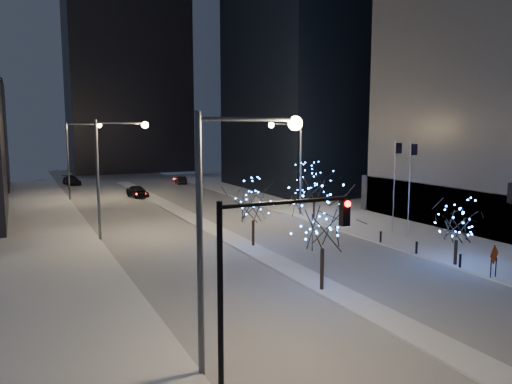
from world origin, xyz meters
TOP-DOWN VIEW (x-y plane):
  - ground at (0.00, 0.00)m, footprint 160.00×160.00m
  - road at (0.00, 35.00)m, footprint 20.00×130.00m
  - median at (0.00, 30.00)m, footprint 2.00×80.00m
  - east_sidewalk at (15.00, 20.00)m, footprint 10.00×90.00m
  - west_sidewalk at (-14.00, 20.00)m, footprint 8.00×90.00m
  - horizon_block at (6.00, 92.00)m, footprint 24.00×14.00m
  - street_lamp_w_near at (-8.94, 2.00)m, footprint 4.40×0.56m
  - street_lamp_w_mid at (-8.94, 27.00)m, footprint 4.40×0.56m
  - street_lamp_w_far at (-8.94, 52.00)m, footprint 4.40×0.56m
  - street_lamp_east at (10.08, 30.00)m, footprint 3.90×0.56m
  - traffic_signal_west at (-8.44, -0.00)m, footprint 5.26×0.43m
  - flagpoles at (13.37, 17.25)m, footprint 1.35×2.60m
  - bollards at (10.20, 10.00)m, footprint 0.16×12.16m
  - car_near at (-1.50, 51.44)m, footprint 2.51×4.78m
  - car_mid at (8.24, 63.50)m, footprint 1.72×4.02m
  - car_far at (-8.04, 69.89)m, footprint 2.73×5.31m
  - holiday_tree_median_near at (-0.50, 8.24)m, footprint 5.08×5.08m
  - holiday_tree_median_far at (0.50, 19.54)m, footprint 3.96×3.96m
  - holiday_tree_plaza_near at (10.50, 8.68)m, footprint 3.99×3.99m
  - holiday_tree_plaza_far at (11.48, 28.04)m, footprint 5.98×5.98m
  - construction_sign at (10.30, 5.53)m, footprint 1.20×0.45m

SIDE VIEW (x-z plane):
  - ground at x=0.00m, z-range 0.00..0.00m
  - road at x=0.00m, z-range 0.00..0.02m
  - median at x=0.00m, z-range 0.00..0.15m
  - east_sidewalk at x=15.00m, z-range 0.00..0.15m
  - west_sidewalk at x=-14.00m, z-range 0.00..0.15m
  - bollards at x=10.20m, z-range 0.15..1.05m
  - car_mid at x=8.24m, z-range 0.00..1.29m
  - car_far at x=-8.04m, z-range 0.00..1.47m
  - car_near at x=-1.50m, z-range 0.00..1.55m
  - construction_sign at x=10.30m, z-range 0.36..2.43m
  - holiday_tree_plaza_near at x=10.50m, z-range 0.86..5.23m
  - holiday_tree_plaza_far at x=11.48m, z-range 0.79..6.22m
  - holiday_tree_median_far at x=0.50m, z-range 1.00..6.16m
  - holiday_tree_median_near at x=-0.50m, z-range 1.17..7.14m
  - traffic_signal_west at x=-8.44m, z-range 1.26..8.26m
  - flagpoles at x=13.37m, z-range 0.80..8.80m
  - street_lamp_east at x=10.08m, z-range 1.45..11.45m
  - street_lamp_w_near at x=-8.94m, z-range 1.50..11.50m
  - street_lamp_w_mid at x=-8.94m, z-range 1.50..11.50m
  - street_lamp_w_far at x=-8.94m, z-range 1.50..11.50m
  - horizon_block at x=6.00m, z-range 0.00..42.00m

